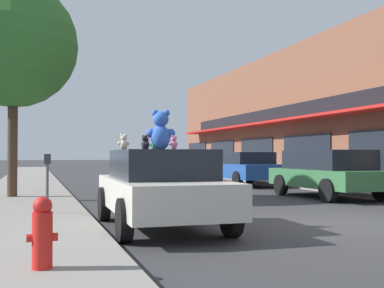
{
  "coord_description": "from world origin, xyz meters",
  "views": [
    {
      "loc": [
        -5.67,
        -8.27,
        1.37
      ],
      "look_at": [
        -2.51,
        1.36,
        1.61
      ],
      "focal_mm": 45.0,
      "sensor_mm": 36.0,
      "label": 1
    }
  ],
  "objects": [
    {
      "name": "parked_car_far_center",
      "position": [
        3.28,
        5.05,
        0.84
      ],
      "size": [
        2.06,
        4.49,
        1.53
      ],
      "color": "#336B3D",
      "rests_on": "ground_plane"
    },
    {
      "name": "sidewalk_near",
      "position": [
        -5.94,
        0.0,
        0.06
      ],
      "size": [
        2.78,
        90.0,
        0.13
      ],
      "color": "gray",
      "rests_on": "ground_plane"
    },
    {
      "name": "teddy_bear_pink",
      "position": [
        -3.24,
        0.21,
        1.6
      ],
      "size": [
        0.2,
        0.15,
        0.27
      ],
      "rotation": [
        0.0,
        0.0,
        3.52
      ],
      "color": "pink",
      "rests_on": "plush_art_car"
    },
    {
      "name": "plush_art_car",
      "position": [
        -3.41,
        0.52,
        0.79
      ],
      "size": [
        2.06,
        4.31,
        1.47
      ],
      "rotation": [
        0.0,
        0.0,
        -0.02
      ],
      "color": "beige",
      "rests_on": "ground_plane"
    },
    {
      "name": "teddy_bear_black",
      "position": [
        -3.7,
        0.61,
        1.6
      ],
      "size": [
        0.17,
        0.21,
        0.28
      ],
      "rotation": [
        0.0,
        0.0,
        2.06
      ],
      "color": "black",
      "rests_on": "plush_art_car"
    },
    {
      "name": "teddy_bear_purple",
      "position": [
        -3.63,
        0.8,
        1.59
      ],
      "size": [
        0.18,
        0.15,
        0.24
      ],
      "rotation": [
        0.0,
        0.0,
        3.69
      ],
      "color": "purple",
      "rests_on": "plush_art_car"
    },
    {
      "name": "fire_hydrant",
      "position": [
        -5.58,
        -2.73,
        0.52
      ],
      "size": [
        0.33,
        0.22,
        0.79
      ],
      "color": "red",
      "rests_on": "sidewalk_near"
    },
    {
      "name": "street_tree",
      "position": [
        -6.3,
        7.16,
        4.72
      ],
      "size": [
        3.84,
        3.84,
        6.53
      ],
      "color": "#473323",
      "rests_on": "sidewalk_near"
    },
    {
      "name": "teddy_bear_teal",
      "position": [
        -3.17,
        1.33,
        1.64
      ],
      "size": [
        0.24,
        0.24,
        0.35
      ],
      "rotation": [
        0.0,
        0.0,
        3.95
      ],
      "color": "teal",
      "rests_on": "plush_art_car"
    },
    {
      "name": "parked_car_far_right",
      "position": [
        3.28,
        11.54,
        0.83
      ],
      "size": [
        2.08,
        4.59,
        1.5
      ],
      "color": "#1E4793",
      "rests_on": "ground_plane"
    },
    {
      "name": "ground_plane",
      "position": [
        0.0,
        0.0,
        0.0
      ],
      "size": [
        260.0,
        260.0,
        0.0
      ],
      "primitive_type": "plane",
      "color": "#333335"
    },
    {
      "name": "teddy_bear_giant",
      "position": [
        -3.4,
        0.55,
        1.84
      ],
      "size": [
        0.58,
        0.39,
        0.76
      ],
      "rotation": [
        0.0,
        0.0,
        2.88
      ],
      "color": "blue",
      "rests_on": "plush_art_car"
    },
    {
      "name": "teddy_bear_cream",
      "position": [
        -4.01,
        1.11,
        1.62
      ],
      "size": [
        0.24,
        0.15,
        0.32
      ],
      "rotation": [
        0.0,
        0.0,
        3.21
      ],
      "color": "beige",
      "rests_on": "plush_art_car"
    },
    {
      "name": "teddy_bear_yellow",
      "position": [
        -3.3,
        1.12,
        1.58
      ],
      "size": [
        0.17,
        0.14,
        0.23
      ],
      "rotation": [
        0.0,
        0.0,
        3.61
      ],
      "color": "yellow",
      "rests_on": "plush_art_car"
    },
    {
      "name": "parking_meter",
      "position": [
        -5.41,
        2.54,
        0.94
      ],
      "size": [
        0.14,
        0.1,
        1.27
      ],
      "color": "#4C4C51",
      "rests_on": "sidewalk_near"
    },
    {
      "name": "teddy_bear_green",
      "position": [
        -3.33,
        1.37,
        1.6
      ],
      "size": [
        0.2,
        0.12,
        0.28
      ],
      "rotation": [
        0.0,
        0.0,
        3.13
      ],
      "color": "green",
      "rests_on": "plush_art_car"
    }
  ]
}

